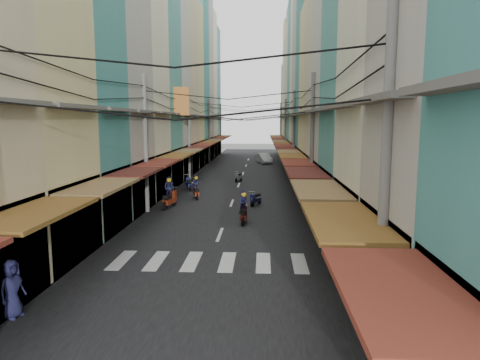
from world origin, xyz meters
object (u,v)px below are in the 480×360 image
(bicycle, at_px, (383,243))
(market_umbrella, at_px, (397,214))
(white_car, at_px, (264,163))
(traffic_sign, at_px, (335,183))

(bicycle, relative_size, market_umbrella, 0.71)
(bicycle, distance_m, market_umbrella, 4.43)
(white_car, distance_m, market_umbrella, 40.11)
(white_car, distance_m, bicycle, 36.37)
(white_car, relative_size, market_umbrella, 1.85)
(white_car, relative_size, bicycle, 2.62)
(white_car, height_order, market_umbrella, market_umbrella)
(bicycle, bearing_deg, market_umbrella, 150.56)
(bicycle, bearing_deg, traffic_sign, 6.62)
(market_umbrella, bearing_deg, white_car, 96.65)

